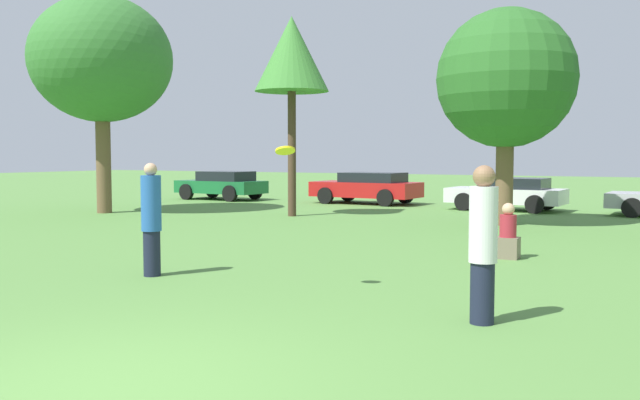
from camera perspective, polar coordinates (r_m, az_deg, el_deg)
The scene contains 11 objects.
ground_plane at distance 6.01m, azimuth -18.17°, elevation -14.97°, with size 120.00×120.00×0.00m, color #54843D.
person_thrower at distance 10.99m, azimuth -14.04°, elevation -1.55°, with size 0.32×0.32×1.79m.
person_catcher at distance 7.86m, azimuth 13.59°, elevation -3.52°, with size 0.32×0.32×1.80m.
frisbee at distance 9.24m, azimuth -2.95°, elevation 4.19°, with size 0.29×0.27×0.17m.
bystander_sitting at distance 12.98m, azimuth 15.57°, elevation -2.90°, with size 0.41×0.34×1.03m.
tree_0 at distance 23.64m, azimuth -17.97°, elevation 11.17°, with size 4.60×4.60×7.09m.
tree_1 at distance 21.37m, azimuth -2.41°, elevation 12.06°, with size 2.31×2.31×6.20m.
tree_2 at distance 19.13m, azimuth 15.44°, elevation 9.77°, with size 3.74×3.74×5.85m.
parked_car_green at distance 29.32m, azimuth -8.26°, elevation 1.31°, with size 3.92×2.07×1.22m.
parked_car_red at distance 26.59m, azimuth 4.01°, elevation 1.10°, with size 4.28×2.19×1.23m.
parked_car_white at distance 24.24m, azimuth 15.56°, elevation 0.58°, with size 3.97×2.08×1.13m.
Camera 1 is at (4.16, -3.89, 1.92)m, focal length 37.92 mm.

